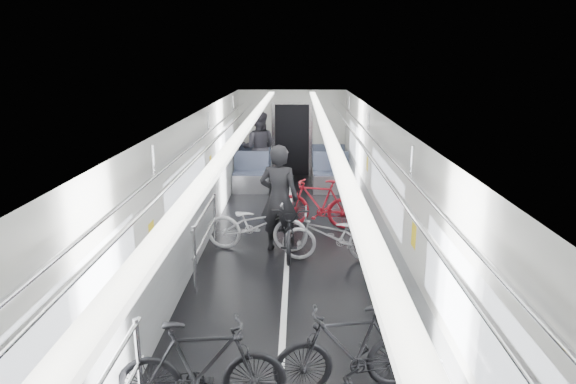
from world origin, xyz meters
The scene contains 9 objects.
car_shell centered at (0.00, 1.78, 1.13)m, with size 3.02×14.01×2.41m.
bike_left_mid centered at (-0.71, -3.24, 0.48)m, with size 0.45×1.59×0.95m, color black.
bike_left_far centered at (-0.53, 1.01, 0.47)m, with size 0.62×1.78×0.93m, color silver.
bike_right_near centered at (0.70, -2.90, 0.47)m, with size 0.44×1.55×0.93m, color black.
bike_right_mid centered at (0.75, 0.55, 0.44)m, with size 0.58×1.66×0.87m, color #9B9B9F.
bike_right_far centered at (0.58, 2.30, 0.49)m, with size 0.46×1.62×0.97m, color maroon.
bike_aisle centered at (0.06, 0.91, 0.45)m, with size 0.60×1.72×0.90m, color black.
person_standing centered at (-0.15, 1.01, 0.94)m, with size 0.68×0.45×1.87m, color black.
person_seated centered at (-0.87, 5.95, 0.96)m, with size 0.93×0.72×1.91m, color #29272E.
Camera 1 is at (0.18, -7.43, 3.28)m, focal length 32.00 mm.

